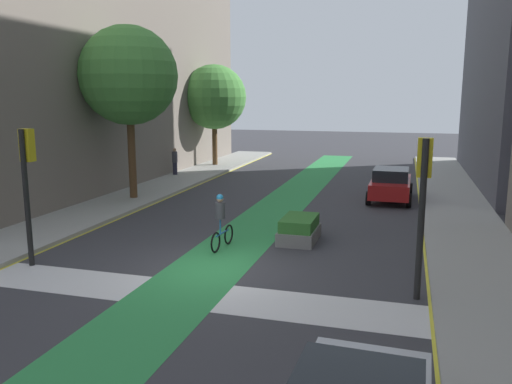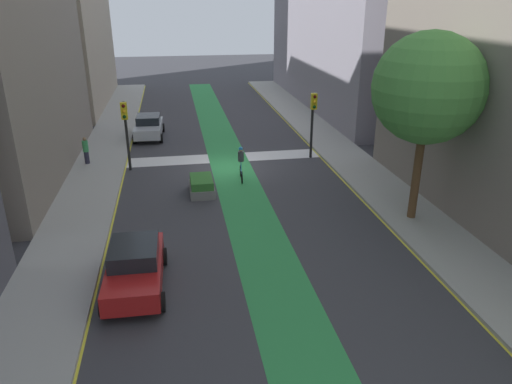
{
  "view_description": "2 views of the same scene",
  "coord_description": "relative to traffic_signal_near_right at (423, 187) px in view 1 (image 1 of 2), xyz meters",
  "views": [
    {
      "loc": [
        5.2,
        -13.56,
        4.99
      ],
      "look_at": [
        -0.32,
        5.52,
        1.29
      ],
      "focal_mm": 36.42,
      "sensor_mm": 36.0,
      "label": 1
    },
    {
      "loc": [
        2.96,
        26.53,
        9.31
      ],
      "look_at": [
        -0.4,
        7.26,
        1.36
      ],
      "focal_mm": 33.6,
      "sensor_mm": 36.0,
      "label": 2
    }
  ],
  "objects": [
    {
      "name": "bike_lane_paint",
      "position": [
        -5.87,
        0.57,
        -2.81
      ],
      "size": [
        2.4,
        60.0,
        0.01
      ],
      "primitive_type": "cube",
      "color": "#2D8C47",
      "rests_on": "ground_plane"
    },
    {
      "name": "traffic_signal_near_left",
      "position": [
        -11.01,
        -0.48,
        0.04
      ],
      "size": [
        0.35,
        0.52,
        4.05
      ],
      "color": "black",
      "rests_on": "ground_plane"
    },
    {
      "name": "median_planter",
      "position": [
        -3.87,
        4.23,
        -2.41
      ],
      "size": [
        1.23,
        2.02,
        0.85
      ],
      "color": "slate",
      "rests_on": "ground_plane"
    },
    {
      "name": "traffic_signal_near_right",
      "position": [
        0.0,
        0.0,
        0.0
      ],
      "size": [
        0.35,
        0.52,
        4.0
      ],
      "color": "black",
      "rests_on": "ground_plane"
    },
    {
      "name": "sidewalk_right",
      "position": [
        1.85,
        0.57,
        -2.74
      ],
      "size": [
        3.0,
        60.0,
        0.15
      ],
      "primitive_type": "cube",
      "color": "#9E9E99",
      "rests_on": "ground_plane"
    },
    {
      "name": "street_tree_near",
      "position": [
        -12.96,
        8.99,
        3.07
      ],
      "size": [
        4.58,
        4.58,
        8.04
      ],
      "color": "brown",
      "rests_on": "sidewalk_left"
    },
    {
      "name": "cyclist_in_lane",
      "position": [
        -6.14,
        2.56,
        -1.84
      ],
      "size": [
        0.32,
        1.73,
        1.86
      ],
      "color": "black",
      "rests_on": "ground_plane"
    },
    {
      "name": "sidewalk_left",
      "position": [
        -13.15,
        0.57,
        -2.74
      ],
      "size": [
        3.0,
        60.0,
        0.15
      ],
      "primitive_type": "cube",
      "color": "#9E9E99",
      "rests_on": "ground_plane"
    },
    {
      "name": "crosswalk_band",
      "position": [
        -5.65,
        -1.43,
        -2.81
      ],
      "size": [
        12.0,
        1.8,
        0.01
      ],
      "primitive_type": "cube",
      "color": "silver",
      "rests_on": "ground_plane"
    },
    {
      "name": "curb_stripe_right",
      "position": [
        0.35,
        0.57,
        -2.81
      ],
      "size": [
        0.16,
        60.0,
        0.01
      ],
      "primitive_type": "cube",
      "color": "yellow",
      "rests_on": "ground_plane"
    },
    {
      "name": "car_red_right_far",
      "position": [
        -1.06,
        12.44,
        -2.01
      ],
      "size": [
        2.09,
        4.23,
        1.57
      ],
      "color": "#A51919",
      "rests_on": "ground_plane"
    },
    {
      "name": "pedestrian_sidewalk_left_a",
      "position": [
        -14.16,
        16.28,
        -1.82
      ],
      "size": [
        0.34,
        0.34,
        1.65
      ],
      "color": "#262638",
      "rests_on": "sidewalk_left"
    },
    {
      "name": "street_tree_far",
      "position": [
        -13.45,
        21.45,
        2.06
      ],
      "size": [
        4.47,
        4.47,
        6.97
      ],
      "color": "brown",
      "rests_on": "sidewalk_left"
    },
    {
      "name": "curb_stripe_left",
      "position": [
        -11.65,
        0.57,
        -2.81
      ],
      "size": [
        0.16,
        60.0,
        0.01
      ],
      "primitive_type": "cube",
      "color": "yellow",
      "rests_on": "ground_plane"
    },
    {
      "name": "ground_plane",
      "position": [
        -5.65,
        0.57,
        -2.81
      ],
      "size": [
        120.0,
        120.0,
        0.0
      ],
      "primitive_type": "plane",
      "color": "#38383D"
    }
  ]
}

